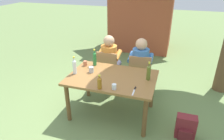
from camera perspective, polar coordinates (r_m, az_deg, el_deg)
ground_plane at (r=3.73m, az=-0.00°, el=-11.90°), size 24.00×24.00×0.00m
dining_table at (r=3.37m, az=-0.00°, el=-3.25°), size 1.43×0.96×0.73m
chair_far_left at (r=4.19m, az=-0.95°, el=0.50°), size 0.44×0.44×0.87m
chair_far_right at (r=4.05m, az=7.83°, el=-0.70°), size 0.48×0.48×0.87m
person_in_white_shirt at (r=4.22m, az=-0.50°, el=3.16°), size 0.47×0.61×1.18m
person_in_plaid_shirt at (r=4.08m, az=8.14°, el=2.07°), size 0.47×0.61×1.18m
bottle_olive at (r=3.23m, az=10.28°, el=-0.60°), size 0.06×0.06×0.31m
bottle_green at (r=3.70m, az=-4.92°, el=3.28°), size 0.06×0.06×0.31m
bottle_amber at (r=2.96m, az=-3.54°, el=-3.59°), size 0.06×0.06×0.22m
bottle_clear at (r=3.43m, az=-10.52°, el=1.00°), size 0.06×0.06×0.31m
cup_glass at (r=2.96m, az=0.60°, el=-4.72°), size 0.07×0.07×0.08m
cup_terracotta at (r=3.74m, az=-7.56°, el=1.88°), size 0.07×0.07×0.09m
cup_steel at (r=3.47m, az=-5.85°, el=0.12°), size 0.08×0.08×0.10m
table_knife at (r=2.97m, az=6.30°, el=-5.70°), size 0.02×0.24×0.01m
backpack_by_near_side at (r=3.34m, az=20.02°, el=-15.03°), size 0.29×0.21×0.38m
brick_kiosk at (r=6.70m, az=8.66°, el=18.10°), size 2.13×1.65×2.70m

